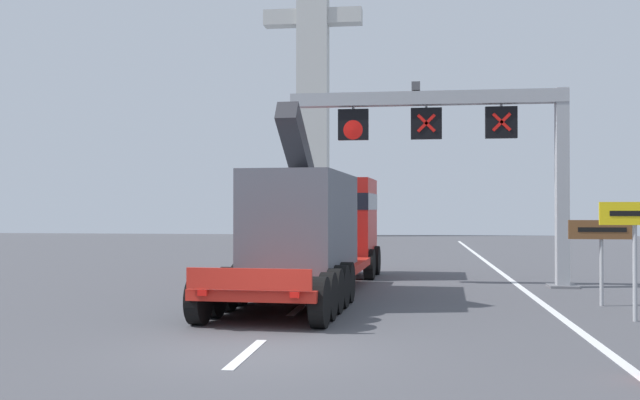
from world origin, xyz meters
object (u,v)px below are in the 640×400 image
at_px(overhead_lane_gantry, 466,132).
at_px(heavy_haul_truck_red, 319,226).
at_px(exit_sign_yellow, 635,230).
at_px(tourist_info_sign_brown, 602,240).
at_px(bridge_pylon_distant, 313,56).

distance_m(overhead_lane_gantry, heavy_haul_truck_red, 5.79).
distance_m(exit_sign_yellow, tourist_info_sign_brown, 2.57).
distance_m(overhead_lane_gantry, exit_sign_yellow, 8.29).
xyz_separation_m(exit_sign_yellow, tourist_info_sign_brown, (-0.09, 2.55, -0.33)).
relative_size(exit_sign_yellow, tourist_info_sign_brown, 1.20).
height_order(overhead_lane_gantry, tourist_info_sign_brown, overhead_lane_gantry).
xyz_separation_m(overhead_lane_gantry, bridge_pylon_distant, (-10.88, 40.89, 11.45)).
xyz_separation_m(overhead_lane_gantry, heavy_haul_truck_red, (-4.71, -1.37, -3.09)).
distance_m(overhead_lane_gantry, tourist_info_sign_brown, 6.40).
bearing_deg(heavy_haul_truck_red, exit_sign_yellow, -35.27).
xyz_separation_m(heavy_haul_truck_red, tourist_info_sign_brown, (7.87, -3.08, -0.25)).
bearing_deg(exit_sign_yellow, overhead_lane_gantry, 114.93).
bearing_deg(bridge_pylon_distant, tourist_info_sign_brown, -72.80).
bearing_deg(tourist_info_sign_brown, exit_sign_yellow, -87.95).
distance_m(heavy_haul_truck_red, tourist_info_sign_brown, 8.45).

